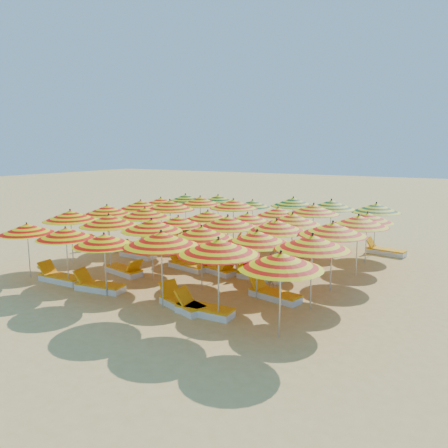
# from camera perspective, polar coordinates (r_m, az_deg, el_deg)

# --- Properties ---
(ground) EXTENTS (120.00, 120.00, 0.00)m
(ground) POSITION_cam_1_polar(r_m,az_deg,el_deg) (18.13, -0.80, -5.22)
(ground) COLOR #E0B463
(ground) RESTS_ON ground
(umbrella_0) EXTENTS (2.56, 2.56, 2.08)m
(umbrella_0) POSITION_cam_1_polar(r_m,az_deg,el_deg) (17.43, -24.35, -0.58)
(umbrella_0) COLOR silver
(umbrella_0) RESTS_ON ground
(umbrella_1) EXTENTS (2.06, 2.06, 2.11)m
(umbrella_1) POSITION_cam_1_polar(r_m,az_deg,el_deg) (15.85, -19.98, -1.15)
(umbrella_1) COLOR silver
(umbrella_1) RESTS_ON ground
(umbrella_2) EXTENTS (2.18, 2.18, 2.11)m
(umbrella_2) POSITION_cam_1_polar(r_m,az_deg,el_deg) (14.37, -15.38, -2.02)
(umbrella_2) COLOR silver
(umbrella_2) RESTS_ON ground
(umbrella_3) EXTENTS (2.74, 2.74, 2.40)m
(umbrella_3) POSITION_cam_1_polar(r_m,az_deg,el_deg) (12.86, -8.21, -1.97)
(umbrella_3) COLOR silver
(umbrella_3) RESTS_ON ground
(umbrella_4) EXTENTS (2.98, 2.98, 2.39)m
(umbrella_4) POSITION_cam_1_polar(r_m,az_deg,el_deg) (11.81, -0.73, -2.98)
(umbrella_4) COLOR silver
(umbrella_4) RESTS_ON ground
(umbrella_5) EXTENTS (2.84, 2.84, 2.26)m
(umbrella_5) POSITION_cam_1_polar(r_m,az_deg,el_deg) (10.90, 7.42, -4.78)
(umbrella_5) COLOR silver
(umbrella_5) RESTS_ON ground
(umbrella_6) EXTENTS (2.31, 2.31, 2.31)m
(umbrella_6) POSITION_cam_1_polar(r_m,az_deg,el_deg) (18.69, -19.42, 1.05)
(umbrella_6) COLOR silver
(umbrella_6) RESTS_ON ground
(umbrella_7) EXTENTS (2.20, 2.20, 2.32)m
(umbrella_7) POSITION_cam_1_polar(r_m,az_deg,el_deg) (17.00, -14.82, 0.46)
(umbrella_7) COLOR silver
(umbrella_7) RESTS_ON ground
(umbrella_8) EXTENTS (2.87, 2.87, 2.31)m
(umbrella_8) POSITION_cam_1_polar(r_m,az_deg,el_deg) (15.68, -9.44, -0.15)
(umbrella_8) COLOR silver
(umbrella_8) RESTS_ON ground
(umbrella_9) EXTENTS (2.43, 2.43, 2.24)m
(umbrella_9) POSITION_cam_1_polar(r_m,az_deg,el_deg) (14.49, -2.97, -1.11)
(umbrella_9) COLOR silver
(umbrella_9) RESTS_ON ground
(umbrella_10) EXTENTS (2.51, 2.51, 2.26)m
(umbrella_10) POSITION_cam_1_polar(r_m,az_deg,el_deg) (13.63, 4.35, -1.75)
(umbrella_10) COLOR silver
(umbrella_10) RESTS_ON ground
(umbrella_11) EXTENTS (2.86, 2.86, 2.34)m
(umbrella_11) POSITION_cam_1_polar(r_m,az_deg,el_deg) (12.84, 11.47, -2.33)
(umbrella_11) COLOR silver
(umbrella_11) RESTS_ON ground
(umbrella_12) EXTENTS (2.29, 2.29, 2.25)m
(umbrella_12) POSITION_cam_1_polar(r_m,az_deg,el_deg) (20.34, -15.03, 1.80)
(umbrella_12) COLOR silver
(umbrella_12) RESTS_ON ground
(umbrella_13) EXTENTS (2.59, 2.59, 2.30)m
(umbrella_13) POSITION_cam_1_polar(r_m,az_deg,el_deg) (18.75, -10.28, 1.45)
(umbrella_13) COLOR silver
(umbrella_13) RESTS_ON ground
(umbrella_14) EXTENTS (2.64, 2.64, 2.12)m
(umbrella_14) POSITION_cam_1_polar(r_m,az_deg,el_deg) (17.44, -5.99, 0.39)
(umbrella_14) COLOR silver
(umbrella_14) RESTS_ON ground
(umbrella_15) EXTENTS (2.55, 2.55, 2.33)m
(umbrella_15) POSITION_cam_1_polar(r_m,az_deg,el_deg) (16.08, 0.50, 0.31)
(umbrella_15) COLOR silver
(umbrella_15) RESTS_ON ground
(umbrella_16) EXTENTS (2.24, 2.24, 2.31)m
(umbrella_16) POSITION_cam_1_polar(r_m,az_deg,el_deg) (15.49, 6.90, -0.23)
(umbrella_16) COLOR silver
(umbrella_16) RESTS_ON ground
(umbrella_17) EXTENTS (2.78, 2.78, 2.41)m
(umbrella_17) POSITION_cam_1_polar(r_m,az_deg,el_deg) (14.75, 14.01, -0.62)
(umbrella_17) COLOR silver
(umbrella_17) RESTS_ON ground
(umbrella_18) EXTENTS (2.76, 2.76, 2.30)m
(umbrella_18) POSITION_cam_1_polar(r_m,az_deg,el_deg) (21.42, -10.84, 2.47)
(umbrella_18) COLOR silver
(umbrella_18) RESTS_ON ground
(umbrella_19) EXTENTS (3.04, 3.04, 2.43)m
(umbrella_19) POSITION_cam_1_polar(r_m,az_deg,el_deg) (20.22, -7.08, 2.47)
(umbrella_19) COLOR silver
(umbrella_19) RESTS_ON ground
(umbrella_20) EXTENTS (2.61, 2.61, 2.10)m
(umbrella_20) POSITION_cam_1_polar(r_m,az_deg,el_deg) (18.99, -2.11, 1.17)
(umbrella_20) COLOR silver
(umbrella_20) RESTS_ON ground
(umbrella_21) EXTENTS (2.01, 2.01, 2.13)m
(umbrella_21) POSITION_cam_1_polar(r_m,az_deg,el_deg) (18.17, 3.09, 0.85)
(umbrella_21) COLOR silver
(umbrella_21) RESTS_ON ground
(umbrella_22) EXTENTS (2.86, 2.86, 2.28)m
(umbrella_22) POSITION_cam_1_polar(r_m,az_deg,el_deg) (17.23, 8.95, 0.68)
(umbrella_22) COLOR silver
(umbrella_22) RESTS_ON ground
(umbrella_23) EXTENTS (2.67, 2.67, 2.37)m
(umbrella_23) POSITION_cam_1_polar(r_m,az_deg,el_deg) (16.79, 17.16, 0.37)
(umbrella_23) COLOR silver
(umbrella_23) RESTS_ON ground
(umbrella_24) EXTENTS (2.59, 2.59, 2.21)m
(umbrella_24) POSITION_cam_1_polar(r_m,az_deg,el_deg) (23.18, -8.25, 2.92)
(umbrella_24) COLOR silver
(umbrella_24) RESTS_ON ground
(umbrella_25) EXTENTS (2.92, 2.92, 2.38)m
(umbrella_25) POSITION_cam_1_polar(r_m,az_deg,el_deg) (22.01, -3.12, 3.03)
(umbrella_25) COLOR silver
(umbrella_25) RESTS_ON ground
(umbrella_26) EXTENTS (2.92, 2.92, 2.40)m
(umbrella_26) POSITION_cam_1_polar(r_m,az_deg,el_deg) (20.73, 1.23, 2.64)
(umbrella_26) COLOR silver
(umbrella_26) RESTS_ON ground
(umbrella_27) EXTENTS (2.10, 2.10, 2.11)m
(umbrella_27) POSITION_cam_1_polar(r_m,az_deg,el_deg) (20.08, 7.07, 1.61)
(umbrella_27) COLOR silver
(umbrella_27) RESTS_ON ground
(umbrella_28) EXTENTS (2.89, 2.89, 2.41)m
(umbrella_28) POSITION_cam_1_polar(r_m,az_deg,el_deg) (19.27, 11.61, 1.91)
(umbrella_28) COLOR silver
(umbrella_28) RESTS_ON ground
(umbrella_29) EXTENTS (2.63, 2.63, 2.20)m
(umbrella_29) POSITION_cam_1_polar(r_m,az_deg,el_deg) (18.73, 18.23, 0.82)
(umbrella_29) COLOR silver
(umbrella_29) RESTS_ON ground
(umbrella_30) EXTENTS (2.40, 2.40, 2.21)m
(umbrella_30) POSITION_cam_1_polar(r_m,az_deg,el_deg) (24.75, -5.06, 3.41)
(umbrella_30) COLOR silver
(umbrella_30) RESTS_ON ground
(umbrella_31) EXTENTS (2.81, 2.81, 2.29)m
(umbrella_31) POSITION_cam_1_polar(r_m,az_deg,el_deg) (23.51, -0.78, 3.28)
(umbrella_31) COLOR silver
(umbrella_31) RESTS_ON ground
(umbrella_32) EXTENTS (2.08, 2.08, 2.10)m
(umbrella_32) POSITION_cam_1_polar(r_m,az_deg,el_deg) (22.82, 3.74, 2.65)
(umbrella_32) COLOR silver
(umbrella_32) RESTS_ON ground
(umbrella_33) EXTENTS (2.33, 2.33, 2.37)m
(umbrella_33) POSITION_cam_1_polar(r_m,az_deg,el_deg) (21.96, 9.03, 2.87)
(umbrella_33) COLOR silver
(umbrella_33) RESTS_ON ground
(umbrella_34) EXTENTS (2.89, 2.89, 2.40)m
(umbrella_34) POSITION_cam_1_polar(r_m,az_deg,el_deg) (21.06, 13.84, 2.48)
(umbrella_34) COLOR silver
(umbrella_34) RESTS_ON ground
(umbrella_35) EXTENTS (2.51, 2.51, 2.34)m
(umbrella_35) POSITION_cam_1_polar(r_m,az_deg,el_deg) (20.86, 19.26, 2.00)
(umbrella_35) COLOR silver
(umbrella_35) RESTS_ON ground
(lounger_0) EXTENTS (1.76, 0.66, 0.69)m
(lounger_0) POSITION_cam_1_polar(r_m,az_deg,el_deg) (16.78, -20.59, -6.59)
(lounger_0) COLOR white
(lounger_0) RESTS_ON ground
(lounger_1) EXTENTS (1.80, 0.81, 0.69)m
(lounger_1) POSITION_cam_1_polar(r_m,az_deg,el_deg) (15.38, -16.03, -7.83)
(lounger_1) COLOR white
(lounger_1) RESTS_ON ground
(lounger_2) EXTENTS (1.83, 1.14, 0.69)m
(lounger_2) POSITION_cam_1_polar(r_m,az_deg,el_deg) (13.31, -5.57, -10.30)
(lounger_2) COLOR white
(lounger_2) RESTS_ON ground
(lounger_3) EXTENTS (1.76, 0.65, 0.69)m
(lounger_3) POSITION_cam_1_polar(r_m,az_deg,el_deg) (12.80, -2.71, -11.10)
(lounger_3) COLOR white
(lounger_3) RESTS_ON ground
(lounger_4) EXTENTS (1.82, 0.93, 0.69)m
(lounger_4) POSITION_cam_1_polar(r_m,az_deg,el_deg) (17.06, -12.89, -5.93)
(lounger_4) COLOR white
(lounger_4) RESTS_ON ground
(lounger_5) EXTENTS (1.81, 0.92, 0.69)m
(lounger_5) POSITION_cam_1_polar(r_m,az_deg,el_deg) (14.11, 6.52, -9.12)
(lounger_5) COLOR white
(lounger_5) RESTS_ON ground
(lounger_6) EXTENTS (1.79, 0.78, 0.69)m
(lounger_6) POSITION_cam_1_polar(r_m,az_deg,el_deg) (21.20, -15.64, -2.93)
(lounger_6) COLOR white
(lounger_6) RESTS_ON ground
(lounger_7) EXTENTS (1.75, 0.62, 0.69)m
(lounger_7) POSITION_cam_1_polar(r_m,az_deg,el_deg) (19.56, -11.29, -3.83)
(lounger_7) COLOR white
(lounger_7) RESTS_ON ground
(lounger_8) EXTENTS (1.81, 0.90, 0.69)m
(lounger_8) POSITION_cam_1_polar(r_m,az_deg,el_deg) (17.41, -4.83, -5.38)
(lounger_8) COLOR white
(lounger_8) RESTS_ON ground
(lounger_9) EXTENTS (1.83, 1.05, 0.69)m
(lounger_9) POSITION_cam_1_polar(r_m,az_deg,el_deg) (16.81, -0.88, -5.91)
(lounger_9) COLOR white
(lounger_9) RESTS_ON ground
(lounger_10) EXTENTS (1.76, 0.67, 0.69)m
(lounger_10) POSITION_cam_1_polar(r_m,az_deg,el_deg) (16.08, 4.66, -6.68)
(lounger_10) COLOR white
(lounger_10) RESTS_ON ground
(lounger_11) EXTENTS (1.82, 1.25, 0.69)m
(lounger_11) POSITION_cam_1_polar(r_m,az_deg,el_deg) (20.89, -8.02, -2.85)
(lounger_11) COLOR white
(lounger_11) RESTS_ON ground
(lounger_12) EXTENTS (1.80, 0.86, 0.69)m
(lounger_12) POSITION_cam_1_polar(r_m,az_deg,el_deg) (18.68, 1.57, -4.28)
(lounger_12) COLOR white
(lounger_12) RESTS_ON ground
(lounger_13) EXTENTS (1.76, 0.68, 0.69)m
(lounger_13) POSITION_cam_1_polar(r_m,az_deg,el_deg) (23.31, -6.88, -1.48)
(lounger_13) COLOR white
(lounger_13) RESTS_ON ground
(lounger_14) EXTENTS (1.80, 0.84, 0.69)m
(lounger_14) POSITION_cam_1_polar(r_m,az_deg,el_deg) (22.80, -4.09, -1.70)
(lounger_14) COLOR white
(lounger_14) RESTS_ON ground
(lounger_15) EXTENTS (1.82, 1.25, 0.69)m
(lounger_15) POSITION_cam_1_polar(r_m,az_deg,el_deg) (21.34, 0.07, -2.47)
(lounger_15) COLOR white
(lounger_15) RESTS_ON ground
(lounger_16) EXTENTS (1.74, 0.62, 0.69)m
(lounger_16) POSITION_cam_1_polar(r_m,az_deg,el_deg) (20.19, 8.25, -3.30)
(lounger_16) COLOR white
(lounger_16) RESTS_ON ground
(lounger_17) EXTENTS (1.82, 1.17, 0.69)m
(lounger_17) POSITION_cam_1_polar(r_m,az_deg,el_deg) (19.68, 9.90, -3.70)
(lounger_17) COLOR white
(lounger_17) RESTS_ON ground
(lounger_18) EXTENTS (1.83, 1.11, 0.69)m
(lounger_18) POSITION_cam_1_polar(r_m,az_deg,el_deg) (24.67, -4.15, -0.80)
(lounger_18) COLOR white
(lounger_18) RESTS_ON ground
(lounger_19) EXTENTS (1.82, 0.98, 0.69)m
(lounger_19) POSITION_cam_1_polar(r_m,az_deg,el_deg) (22.81, 4.99, -1.70)
(lounger_19) COLOR white
(lounger_19) RESTS_ON ground
(lounger_20) EXTENTS (1.81, 0.86, 0.69)m
(lounger_20) POSITION_cam_1_polar(r_m,az_deg,el_deg) (20.98, 20.24, -3.32)
(lounger_20) COLOR white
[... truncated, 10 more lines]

